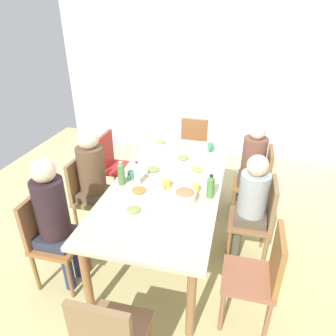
# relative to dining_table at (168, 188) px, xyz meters

# --- Properties ---
(ground_plane) EXTENTS (6.00, 6.00, 0.00)m
(ground_plane) POSITION_rel_dining_table_xyz_m (0.00, 0.00, -0.70)
(ground_plane) COLOR #C3BC7C
(wall_left) EXTENTS (0.12, 4.90, 2.60)m
(wall_left) POSITION_rel_dining_table_xyz_m (-2.56, 0.00, 0.60)
(wall_left) COLOR silver
(wall_left) RESTS_ON ground_plane
(dining_table) EXTENTS (2.19, 1.05, 0.78)m
(dining_table) POSITION_rel_dining_table_xyz_m (0.00, 0.00, 0.00)
(dining_table) COLOR #C4B399
(dining_table) RESTS_ON ground_plane
(chair_0) EXTENTS (0.40, 0.40, 0.90)m
(chair_0) POSITION_rel_dining_table_xyz_m (0.73, -0.90, -0.19)
(chair_0) COLOR #965E30
(chair_0) RESTS_ON ground_plane
(person_0) EXTENTS (0.30, 0.30, 1.27)m
(person_0) POSITION_rel_dining_table_xyz_m (0.73, -0.81, 0.04)
(person_0) COLOR navy
(person_0) RESTS_ON ground_plane
(chair_2) EXTENTS (0.40, 0.40, 0.90)m
(chair_2) POSITION_rel_dining_table_xyz_m (-1.48, 0.00, -0.19)
(chair_2) COLOR #935736
(chair_2) RESTS_ON ground_plane
(chair_3) EXTENTS (0.40, 0.40, 0.90)m
(chair_3) POSITION_rel_dining_table_xyz_m (0.00, -0.90, -0.19)
(chair_3) COLOR olive
(chair_3) RESTS_ON ground_plane
(person_3) EXTENTS (0.30, 0.30, 1.26)m
(person_3) POSITION_rel_dining_table_xyz_m (0.00, -0.81, 0.05)
(person_3) COLOR brown
(person_3) RESTS_ON ground_plane
(chair_4) EXTENTS (0.40, 0.40, 0.90)m
(chair_4) POSITION_rel_dining_table_xyz_m (-0.73, -0.90, -0.19)
(chair_4) COLOR #B22728
(chair_4) RESTS_ON ground_plane
(chair_5) EXTENTS (0.40, 0.40, 0.90)m
(chair_5) POSITION_rel_dining_table_xyz_m (-0.73, 0.90, -0.19)
(chair_5) COLOR olive
(chair_5) RESTS_ON ground_plane
(person_5) EXTENTS (0.30, 0.30, 1.20)m
(person_5) POSITION_rel_dining_table_xyz_m (-0.73, 0.81, 0.00)
(person_5) COLOR #494444
(person_5) RESTS_ON ground_plane
(chair_6) EXTENTS (0.40, 0.40, 0.90)m
(chair_6) POSITION_rel_dining_table_xyz_m (0.00, 0.90, -0.19)
(chair_6) COLOR brown
(chair_6) RESTS_ON ground_plane
(person_6) EXTENTS (0.30, 0.30, 1.15)m
(person_6) POSITION_rel_dining_table_xyz_m (-0.00, 0.81, -0.02)
(person_6) COLOR #50503C
(person_6) RESTS_ON ground_plane
(chair_7) EXTENTS (0.40, 0.40, 0.90)m
(chair_7) POSITION_rel_dining_table_xyz_m (0.73, 0.90, -0.19)
(chair_7) COLOR #93583D
(chair_7) RESTS_ON ground_plane
(plate_0) EXTENTS (0.23, 0.23, 0.04)m
(plate_0) POSITION_rel_dining_table_xyz_m (-0.88, -0.31, 0.09)
(plate_0) COLOR silver
(plate_0) RESTS_ON dining_table
(plate_1) EXTENTS (0.25, 0.25, 0.04)m
(plate_1) POSITION_rel_dining_table_xyz_m (-0.16, -0.20, 0.09)
(plate_1) COLOR beige
(plate_1) RESTS_ON dining_table
(plate_2) EXTENTS (0.22, 0.22, 0.04)m
(plate_2) POSITION_rel_dining_table_xyz_m (0.56, -0.16, 0.09)
(plate_2) COLOR white
(plate_2) RESTS_ON dining_table
(plate_3) EXTENTS (0.25, 0.25, 0.04)m
(plate_3) POSITION_rel_dining_table_xyz_m (0.26, -0.21, 0.09)
(plate_3) COLOR silver
(plate_3) RESTS_ON dining_table
(plate_4) EXTENTS (0.25, 0.25, 0.04)m
(plate_4) POSITION_rel_dining_table_xyz_m (-0.28, 0.25, 0.09)
(plate_4) COLOR silver
(plate_4) RESTS_ON dining_table
(plate_5) EXTENTS (0.25, 0.25, 0.04)m
(plate_5) POSITION_rel_dining_table_xyz_m (-0.51, 0.05, 0.09)
(plate_5) COLOR white
(plate_5) RESTS_ON dining_table
(bowl_0) EXTENTS (0.21, 0.21, 0.10)m
(bowl_0) POSITION_rel_dining_table_xyz_m (0.28, 0.22, 0.12)
(bowl_0) COLOR beige
(bowl_0) RESTS_ON dining_table
(cup_0) EXTENTS (0.11, 0.07, 0.10)m
(cup_0) POSITION_rel_dining_table_xyz_m (-0.82, 0.32, 0.12)
(cup_0) COLOR #409069
(cup_0) RESTS_ON dining_table
(cup_1) EXTENTS (0.11, 0.08, 0.08)m
(cup_1) POSITION_rel_dining_table_xyz_m (0.13, 0.29, 0.11)
(cup_1) COLOR #EFC555
(cup_1) RESTS_ON dining_table
(cup_2) EXTENTS (0.11, 0.08, 0.07)m
(cup_2) POSITION_rel_dining_table_xyz_m (0.03, -0.37, 0.11)
(cup_2) COLOR #468361
(cup_2) RESTS_ON dining_table
(cup_3) EXTENTS (0.12, 0.09, 0.07)m
(cup_3) POSITION_rel_dining_table_xyz_m (0.10, 0.01, 0.11)
(cup_3) COLOR #E2C151
(cup_3) RESTS_ON dining_table
(bottle_0) EXTENTS (0.07, 0.07, 0.24)m
(bottle_0) POSITION_rel_dining_table_xyz_m (0.15, -0.42, 0.19)
(bottle_0) COLOR #48793E
(bottle_0) RESTS_ON dining_table
(bottle_1) EXTENTS (0.06, 0.06, 0.25)m
(bottle_1) POSITION_rel_dining_table_xyz_m (0.12, -0.27, 0.19)
(bottle_1) COLOR silver
(bottle_1) RESTS_ON dining_table
(bottle_2) EXTENTS (0.07, 0.07, 0.23)m
(bottle_2) POSITION_rel_dining_table_xyz_m (0.18, 0.44, 0.18)
(bottle_2) COLOR #4B853D
(bottle_2) RESTS_ON dining_table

